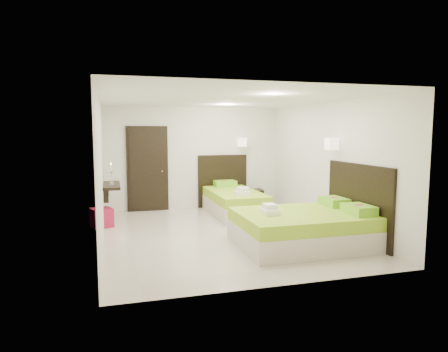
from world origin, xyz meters
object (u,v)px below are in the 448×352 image
object	(u,v)px
bed_single	(234,201)
bed_double	(307,226)
ottoman	(102,218)
nightstand	(253,198)

from	to	relation	value
bed_single	bed_double	xyz separation A→B (m)	(0.46, -2.87, 0.01)
bed_single	bed_double	size ratio (longest dim) A/B	0.97
bed_double	ottoman	bearing A→B (deg)	146.06
bed_double	nightstand	distance (m)	3.71
ottoman	bed_double	bearing A→B (deg)	-33.94
bed_double	ottoman	world-z (taller)	bed_double
bed_double	ottoman	xyz separation A→B (m)	(-3.50, 2.36, -0.13)
nightstand	bed_single	bearing A→B (deg)	-125.84
bed_single	nightstand	size ratio (longest dim) A/B	4.35
bed_double	nightstand	size ratio (longest dim) A/B	4.48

